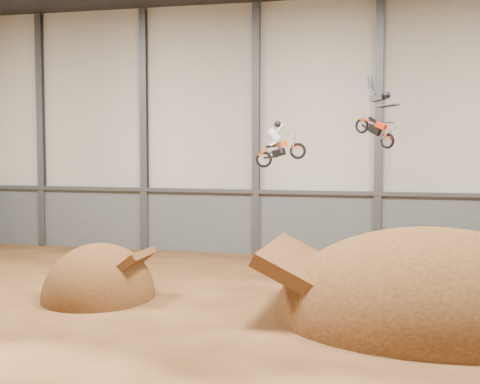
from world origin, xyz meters
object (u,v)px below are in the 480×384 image
at_px(takeoff_ramp, 99,298).
at_px(landing_ramp, 432,319).
at_px(fmx_rider_b, 372,112).
at_px(fmx_rider_a, 283,140).

bearing_deg(takeoff_ramp, landing_ramp, -0.29).
bearing_deg(takeoff_ramp, fmx_rider_b, 8.32).
bearing_deg(landing_ramp, fmx_rider_b, 144.92).
xyz_separation_m(takeoff_ramp, fmx_rider_b, (10.63, 1.56, 7.41)).
height_order(landing_ramp, fmx_rider_b, fmx_rider_b).
bearing_deg(landing_ramp, fmx_rider_a, 151.56).
xyz_separation_m(landing_ramp, fmx_rider_b, (-2.31, 1.62, 7.41)).
distance_m(landing_ramp, fmx_rider_a, 9.37).
bearing_deg(landing_ramp, takeoff_ramp, 179.71).
relative_size(takeoff_ramp, landing_ramp, 0.45).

